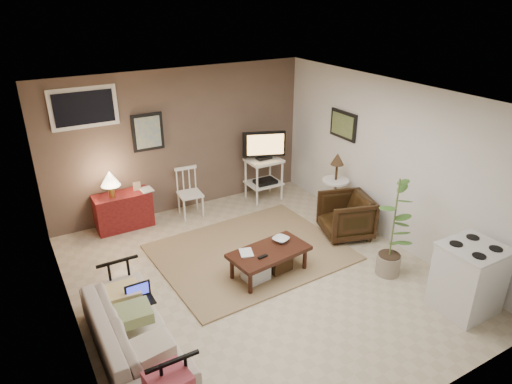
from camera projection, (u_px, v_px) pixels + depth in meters
floor at (257, 277)px, 6.10m from camera, size 5.00×5.00×0.00m
art_back at (148, 132)px, 7.20m from camera, size 0.50×0.03×0.60m
art_right at (343, 125)px, 7.32m from camera, size 0.03×0.60×0.45m
window at (84, 108)px, 6.58m from camera, size 0.96×0.03×0.60m
rug at (251, 252)px, 6.64m from camera, size 2.69×2.19×0.02m
coffee_table at (269, 260)px, 6.06m from camera, size 1.12×0.67×0.40m
sofa at (133, 326)px, 4.68m from camera, size 0.54×1.85×0.72m
sofa_pillows at (143, 331)px, 4.50m from camera, size 0.36×1.76×0.12m
sofa_end_rails at (144, 327)px, 4.75m from camera, size 0.50×1.85×0.62m
laptop at (139, 296)px, 4.97m from camera, size 0.28×0.21×0.19m
red_console at (122, 208)px, 7.22m from camera, size 0.88×0.39×1.01m
spindle_chair at (190, 194)px, 7.61m from camera, size 0.40×0.40×0.82m
tv_stand at (264, 164)px, 8.10m from camera, size 0.72×0.49×1.26m
side_table at (336, 179)px, 7.37m from camera, size 0.43×0.43×1.15m
armchair at (346, 214)px, 6.98m from camera, size 0.84×0.87×0.73m
potted_plant at (394, 224)px, 5.87m from camera, size 0.35×0.35×1.41m
stove at (469, 278)px, 5.34m from camera, size 0.66×0.62×0.87m
bowl at (281, 234)px, 6.17m from camera, size 0.22×0.13×0.21m
book_table at (240, 247)px, 5.87m from camera, size 0.16×0.07×0.23m
book_console at (140, 184)px, 7.17m from camera, size 0.19×0.03×0.25m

